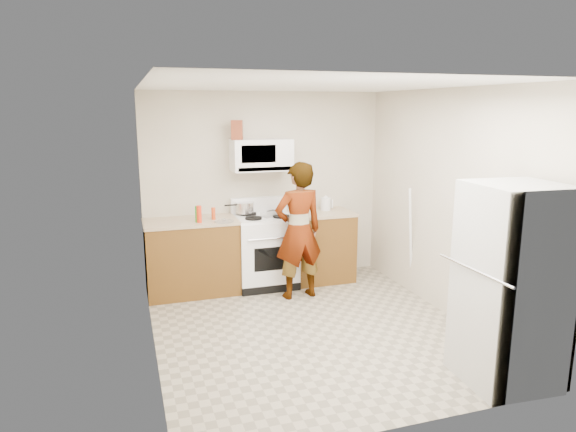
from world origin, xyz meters
name	(u,v)px	position (x,y,z in m)	size (l,w,h in m)	color
floor	(311,329)	(0.00, 0.00, 0.00)	(3.60, 3.60, 0.00)	gray
back_wall	(265,187)	(0.00, 1.79, 1.25)	(3.20, 0.02, 2.50)	beige
right_wall	(448,204)	(1.59, 0.00, 1.25)	(0.02, 3.60, 2.50)	beige
cabinet_left	(192,258)	(-1.04, 1.49, 0.45)	(1.12, 0.62, 0.90)	brown
counter_left	(190,222)	(-1.04, 1.49, 0.92)	(1.14, 0.64, 0.04)	tan
cabinet_right	(320,247)	(0.68, 1.49, 0.45)	(0.80, 0.62, 0.90)	brown
counter_right	(321,213)	(0.68, 1.49, 0.92)	(0.82, 0.64, 0.04)	tan
gas_range	(265,249)	(-0.10, 1.48, 0.49)	(0.76, 0.65, 1.13)	white
microwave	(261,155)	(-0.10, 1.61, 1.70)	(0.76, 0.38, 0.40)	white
person	(299,231)	(0.18, 0.95, 0.84)	(0.61, 0.40, 1.67)	tan
fridge	(510,285)	(1.20, -1.46, 0.85)	(0.70, 0.70, 1.70)	silver
kettle	(326,204)	(0.78, 1.58, 1.02)	(0.14, 0.14, 0.17)	silver
jug	(237,130)	(-0.41, 1.58, 2.02)	(0.14, 0.14, 0.24)	maroon
saucepan	(245,208)	(-0.32, 1.65, 1.02)	(0.24, 0.24, 0.13)	silver
tray	(272,214)	(-0.02, 1.43, 0.96)	(0.25, 0.16, 0.05)	white
bottle_spray	(199,214)	(-0.95, 1.32, 1.04)	(0.06, 0.06, 0.21)	red
bottle_hot_sauce	(213,214)	(-0.76, 1.44, 1.01)	(0.05, 0.05, 0.15)	#CC4016
bottle_green_cap	(198,214)	(-0.97, 1.35, 1.03)	(0.06, 0.06, 0.20)	#198B1A
pot_lid	(224,221)	(-0.67, 1.27, 0.94)	(0.24, 0.24, 0.01)	silver
broom	(411,240)	(1.56, 0.67, 0.68)	(0.03, 0.03, 1.36)	white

